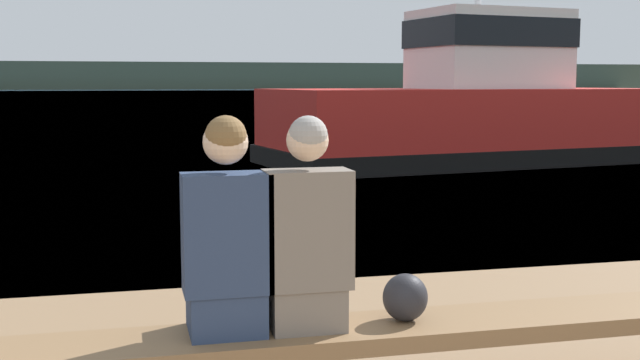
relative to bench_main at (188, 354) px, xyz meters
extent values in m
plane|color=#426B8E|center=(0.48, 122.83, -0.41)|extent=(240.00, 240.00, 0.00)
cube|color=#384233|center=(0.48, 181.23, 2.59)|extent=(600.00, 12.00, 5.99)
cube|color=brown|center=(0.00, 0.00, 0.04)|extent=(7.85, 0.46, 0.09)
cube|color=navy|center=(0.19, 0.06, 0.19)|extent=(0.36, 0.36, 0.21)
cube|color=navy|center=(0.19, -0.02, 0.58)|extent=(0.41, 0.22, 0.56)
sphere|color=beige|center=(0.19, -0.02, 1.00)|extent=(0.21, 0.21, 0.21)
sphere|color=brown|center=(0.19, -0.04, 1.03)|extent=(0.19, 0.19, 0.19)
cube|color=#70665B|center=(0.58, 0.06, 0.19)|extent=(0.36, 0.36, 0.21)
cube|color=#70665B|center=(0.58, -0.02, 0.58)|extent=(0.41, 0.22, 0.57)
sphere|color=beige|center=(0.58, -0.02, 1.00)|extent=(0.20, 0.20, 0.20)
sphere|color=gray|center=(0.58, -0.04, 1.03)|extent=(0.18, 0.18, 0.18)
ellipsoid|color=#232328|center=(1.09, 0.01, 0.20)|extent=(0.23, 0.22, 0.24)
cube|color=red|center=(6.83, 12.00, 0.36)|extent=(8.87, 4.70, 1.54)
cube|color=black|center=(6.83, 12.00, -0.22)|extent=(9.05, 4.86, 0.37)
cube|color=silver|center=(7.25, 12.07, 1.95)|extent=(3.24, 2.49, 1.63)
cube|color=black|center=(7.25, 12.07, 2.27)|extent=(3.31, 2.56, 0.59)
camera|label=1|loc=(-0.26, -3.69, 1.28)|focal=45.00mm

